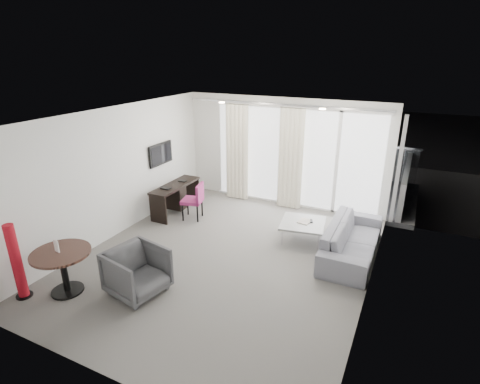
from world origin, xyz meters
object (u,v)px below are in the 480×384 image
at_px(desk_chair, 192,201).
at_px(rattan_chair_b, 357,174).
at_px(desk, 176,198).
at_px(red_lamp, 16,262).
at_px(sofa, 352,239).
at_px(tub_armchair, 137,272).
at_px(round_table, 64,272).
at_px(rattan_chair_a, 328,179).
at_px(coffee_table, 302,231).

height_order(desk_chair, rattan_chair_b, desk_chair).
relative_size(desk, red_lamp, 1.18).
height_order(desk_chair, sofa, desk_chair).
bearing_deg(tub_armchair, desk_chair, 26.25).
distance_m(desk_chair, round_table, 3.24).
bearing_deg(sofa, red_lamp, 128.85).
bearing_deg(sofa, desk, 86.66).
bearing_deg(rattan_chair_a, desk_chair, -124.63).
relative_size(coffee_table, rattan_chair_b, 1.10).
height_order(desk, rattan_chair_b, rattan_chair_b).
height_order(desk, coffee_table, desk).
distance_m(desk, rattan_chair_b, 5.03).
relative_size(coffee_table, sofa, 0.39).
distance_m(tub_armchair, rattan_chair_b, 6.85).
relative_size(desk, tub_armchair, 1.77).
xyz_separation_m(desk, rattan_chair_a, (2.95, 2.74, 0.08)).
bearing_deg(tub_armchair, round_table, 126.02).
bearing_deg(desk, sofa, -3.34).
height_order(red_lamp, tub_armchair, red_lamp).
xyz_separation_m(desk, red_lamp, (-0.27, -3.75, 0.28)).
bearing_deg(red_lamp, round_table, 36.85).
distance_m(desk, red_lamp, 3.77).
distance_m(red_lamp, coffee_table, 5.02).
distance_m(round_table, coffee_table, 4.38).
bearing_deg(rattan_chair_b, rattan_chair_a, -119.65).
relative_size(round_table, red_lamp, 0.72).
relative_size(rattan_chair_a, rattan_chair_b, 1.09).
relative_size(round_table, sofa, 0.41).
height_order(desk_chair, red_lamp, red_lamp).
bearing_deg(desk, rattan_chair_a, 42.92).
xyz_separation_m(red_lamp, tub_armchair, (1.55, 0.87, -0.24)).
height_order(coffee_table, rattan_chair_b, rattan_chair_b).
bearing_deg(coffee_table, red_lamp, -132.28).
distance_m(sofa, rattan_chair_a, 3.20).
height_order(desk_chair, coffee_table, desk_chair).
distance_m(tub_armchair, rattan_chair_a, 5.87).
xyz_separation_m(round_table, sofa, (3.85, 3.13, -0.04)).
relative_size(desk, rattan_chair_a, 1.74).
height_order(red_lamp, rattan_chair_b, red_lamp).
bearing_deg(rattan_chair_b, round_table, -110.32).
bearing_deg(desk, desk_chair, -14.81).
distance_m(red_lamp, tub_armchair, 1.79).
distance_m(tub_armchair, coffee_table, 3.37).
xyz_separation_m(tub_armchair, rattan_chair_b, (2.25, 6.47, 0.01)).
distance_m(desk, rattan_chair_a, 4.03).
height_order(red_lamp, sofa, red_lamp).
xyz_separation_m(round_table, rattan_chair_a, (2.70, 6.11, 0.06)).
bearing_deg(round_table, coffee_table, 49.29).
height_order(tub_armchair, rattan_chair_a, rattan_chair_a).
distance_m(round_table, tub_armchair, 1.15).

